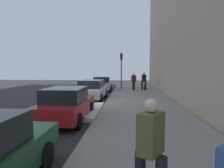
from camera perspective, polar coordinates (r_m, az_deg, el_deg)
ground_plane at (r=14.33m, az=-5.51°, el=-5.16°), size 56.00×56.00×0.00m
sidewalk at (r=14.14m, az=7.83°, el=-5.00°), size 28.00×4.60×0.15m
lane_stripe_centre at (r=15.21m, az=-17.52°, el=-4.78°), size 28.00×0.14×0.01m
snow_bank_curb at (r=10.96m, az=-4.89°, el=-7.50°), size 4.17×0.56×0.22m
parked_car_red at (r=9.39m, az=-12.68°, el=-5.54°), size 4.22×1.90×1.51m
parked_car_white at (r=15.49m, az=-5.60°, el=-1.64°), size 4.18×2.02×1.51m
parked_car_silver at (r=21.81m, az=-2.73°, el=0.08°), size 4.29×2.01×1.51m
pedestrian_olive_coat at (r=3.51m, az=10.82°, el=-17.11°), size 0.55×0.51×1.71m
pedestrian_black_coat at (r=21.93m, az=8.96°, el=1.01°), size 0.57×0.58×1.82m
pedestrian_burgundy_coat at (r=21.32m, az=6.13°, el=0.85°), size 0.57×0.52×1.76m
traffic_light_pole at (r=22.71m, az=2.65°, el=5.49°), size 0.35×0.26×3.93m
rolling_suitcase at (r=21.50m, az=9.31°, el=-0.95°), size 0.34×0.22×0.88m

